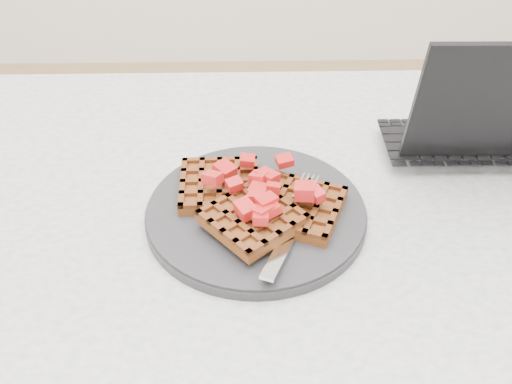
% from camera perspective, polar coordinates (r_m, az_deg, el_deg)
% --- Properties ---
extents(table, '(1.20, 0.80, 0.75)m').
position_cam_1_polar(table, '(0.78, 3.15, -9.20)').
color(table, silver).
rests_on(table, ground).
extents(plate, '(0.27, 0.27, 0.02)m').
position_cam_1_polar(plate, '(0.70, 0.00, -2.04)').
color(plate, '#242426').
rests_on(plate, table).
extents(waffles, '(0.21, 0.19, 0.03)m').
position_cam_1_polar(waffles, '(0.69, 0.02, -1.03)').
color(waffles, brown).
rests_on(waffles, plate).
extents(strawberry_pile, '(0.15, 0.15, 0.02)m').
position_cam_1_polar(strawberry_pile, '(0.67, -0.00, 0.93)').
color(strawberry_pile, '#A10003').
rests_on(strawberry_pile, waffles).
extents(fork, '(0.09, 0.18, 0.02)m').
position_cam_1_polar(fork, '(0.66, 3.81, -3.20)').
color(fork, silver).
rests_on(fork, plate).
extents(laptop, '(0.30, 0.22, 0.20)m').
position_cam_1_polar(laptop, '(0.88, 21.98, 6.26)').
color(laptop, black).
rests_on(laptop, table).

